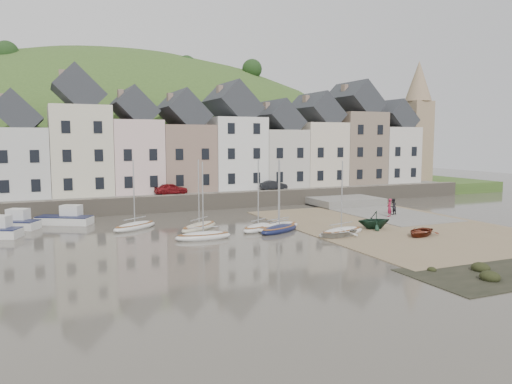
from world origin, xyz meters
name	(u,v)px	position (x,y,z in m)	size (l,w,h in m)	color
ground	(285,236)	(0.00, 0.00, 0.00)	(160.00, 160.00, 0.00)	#484238
quay_land	(182,190)	(0.00, 32.00, 0.75)	(90.00, 30.00, 1.50)	#375321
quay_street	(207,192)	(0.00, 20.50, 1.55)	(70.00, 7.00, 0.10)	slate
seawall	(217,201)	(0.00, 17.00, 0.90)	(70.00, 1.20, 1.80)	slate
beach	(394,226)	(11.00, 0.00, 0.03)	(18.00, 26.00, 0.06)	#7D674C
slipway	(375,211)	(15.00, 8.00, 0.06)	(8.00, 18.00, 0.12)	slate
hillside	(120,274)	(-5.00, 60.00, -17.99)	(134.40, 84.00, 84.00)	#375321
townhouse_terrace	(212,143)	(1.76, 24.00, 7.32)	(61.05, 8.00, 13.93)	silver
church_spire	(418,118)	(34.55, 24.00, 11.06)	(4.00, 4.00, 18.00)	#997F60
sailboat_0	(135,226)	(-10.73, 7.99, 0.26)	(4.76, 3.93, 6.32)	silver
sailboat_1	(203,236)	(-6.56, 1.37, 0.26)	(4.57, 1.66, 6.32)	silver
sailboat_2	(199,227)	(-5.63, 5.48, 0.26)	(4.79, 4.41, 6.32)	beige
sailboat_3	(258,228)	(-1.13, 2.92, 0.27)	(4.12, 3.29, 6.32)	silver
sailboat_4	(278,227)	(0.70, 2.71, 0.26)	(5.12, 3.20, 6.32)	silver
sailboat_5	(279,229)	(0.28, 1.70, 0.26)	(4.79, 3.42, 6.32)	#13183B
sailboat_6	(341,232)	(4.38, -1.50, 0.26)	(5.28, 2.81, 6.32)	silver
motorboat_0	(12,222)	(-20.58, 12.53, 0.58)	(5.07, 3.91, 1.70)	silver
motorboat_2	(66,218)	(-16.12, 13.20, 0.58)	(5.22, 4.02, 1.70)	silver
rowboat_white	(337,232)	(3.50, -2.20, 0.42)	(2.48, 3.47, 0.72)	beige
rowboat_green	(374,220)	(8.35, -0.56, 0.84)	(2.54, 2.95, 1.55)	#152F1F
rowboat_red	(420,232)	(9.89, -4.63, 0.39)	(2.30, 3.22, 0.67)	maroon
person_red	(389,208)	(13.72, 4.08, 1.03)	(0.66, 0.44, 1.82)	maroon
person_dark	(393,207)	(14.90, 4.99, 0.95)	(0.80, 0.63, 1.66)	black
car_left	(171,189)	(-4.62, 19.50, 2.24)	(1.50, 3.73, 1.27)	maroon
car_right	(273,185)	(8.21, 19.50, 2.17)	(1.20, 3.45, 1.14)	black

